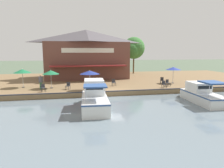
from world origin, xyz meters
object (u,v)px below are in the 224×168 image
patio_umbrella_far_corner (90,72)px  cafe_chair_far_corner_seat (68,85)px  motorboat_far_downstream (200,94)px  tree_behind_restaurant (133,49)px  patio_umbrella_mid_patio_left (22,71)px  cafe_chair_beside_entrance (43,87)px  person_near_entrance (41,80)px  cafe_chair_mid_patio (168,82)px  cafe_chair_facing_river (162,80)px  patio_umbrella_back_row (173,68)px  cafe_chair_under_first_umbrella (164,84)px  waterfront_restaurant (86,54)px  patio_umbrella_by_entrance (51,72)px  cafe_chair_back_row_seat (114,82)px  motorboat_nearest_quay (94,97)px

patio_umbrella_far_corner → cafe_chair_far_corner_seat: bearing=-110.8°
cafe_chair_far_corner_seat → motorboat_far_downstream: 14.22m
motorboat_far_downstream → tree_behind_restaurant: bearing=-180.0°
patio_umbrella_mid_patio_left → cafe_chair_beside_entrance: bearing=40.0°
patio_umbrella_far_corner → person_near_entrance: bearing=-107.4°
cafe_chair_mid_patio → cafe_chair_facing_river: bearing=172.0°
patio_umbrella_back_row → cafe_chair_under_first_umbrella: (3.17, -2.88, -1.59)m
cafe_chair_far_corner_seat → person_near_entrance: person_near_entrance is taller
patio_umbrella_far_corner → motorboat_far_downstream: patio_umbrella_far_corner is taller
waterfront_restaurant → cafe_chair_under_first_umbrella: bearing=34.9°
patio_umbrella_far_corner → cafe_chair_mid_patio: patio_umbrella_far_corner is taller
tree_behind_restaurant → patio_umbrella_by_entrance: bearing=-45.3°
patio_umbrella_far_corner → motorboat_far_downstream: size_ratio=0.36×
patio_umbrella_far_corner → waterfront_restaurant: bearing=177.4°
cafe_chair_facing_river → cafe_chair_far_corner_seat: same height
cafe_chair_under_first_umbrella → cafe_chair_mid_patio: (-0.94, 0.97, 0.00)m
cafe_chair_back_row_seat → patio_umbrella_back_row: bearing=93.8°
waterfront_restaurant → tree_behind_restaurant: bearing=115.9°
waterfront_restaurant → patio_umbrella_back_row: size_ratio=6.00×
patio_umbrella_by_entrance → tree_behind_restaurant: tree_behind_restaurant is taller
cafe_chair_under_first_umbrella → motorboat_far_downstream: bearing=14.5°
cafe_chair_far_corner_seat → cafe_chair_mid_patio: bearing=89.3°
patio_umbrella_mid_patio_left → tree_behind_restaurant: bearing=126.4°
patio_umbrella_back_row → cafe_chair_mid_patio: bearing=-40.5°
cafe_chair_back_row_seat → patio_umbrella_far_corner: bearing=-53.3°
cafe_chair_under_first_umbrella → cafe_chair_far_corner_seat: (-1.08, -11.48, 0.00)m
cafe_chair_far_corner_seat → tree_behind_restaurant: bearing=141.1°
patio_umbrella_back_row → cafe_chair_beside_entrance: patio_umbrella_back_row is taller
cafe_chair_far_corner_seat → cafe_chair_back_row_seat: same height
cafe_chair_beside_entrance → motorboat_far_downstream: 16.33m
patio_umbrella_mid_patio_left → cafe_chair_mid_patio: size_ratio=2.71×
cafe_chair_beside_entrance → motorboat_far_downstream: bearing=71.0°
cafe_chair_under_first_umbrella → cafe_chair_beside_entrance: bearing=-90.8°
patio_umbrella_far_corner → motorboat_nearest_quay: size_ratio=0.34×
patio_umbrella_mid_patio_left → motorboat_far_downstream: size_ratio=0.36×
patio_umbrella_mid_patio_left → motorboat_far_downstream: bearing=64.7°
cafe_chair_facing_river → motorboat_nearest_quay: motorboat_nearest_quay is taller
patio_umbrella_by_entrance → cafe_chair_mid_patio: (1.36, 14.42, -1.45)m
patio_umbrella_far_corner → tree_behind_restaurant: 19.92m
patio_umbrella_back_row → motorboat_far_downstream: size_ratio=0.36×
person_near_entrance → motorboat_far_downstream: bearing=66.2°
cafe_chair_under_first_umbrella → motorboat_nearest_quay: (5.19, -9.10, -0.15)m
cafe_chair_back_row_seat → cafe_chair_facing_river: bearing=95.7°
cafe_chair_back_row_seat → cafe_chair_beside_entrance: bearing=-74.1°
patio_umbrella_by_entrance → person_near_entrance: (0.41, -1.13, -0.87)m
motorboat_nearest_quay → motorboat_far_downstream: bearing=90.4°
cafe_chair_facing_river → cafe_chair_far_corner_seat: bearing=-80.2°
cafe_chair_under_first_umbrella → cafe_chair_far_corner_seat: bearing=-95.4°
patio_umbrella_mid_patio_left → cafe_chair_mid_patio: bearing=81.8°
waterfront_restaurant → cafe_chair_back_row_seat: 10.59m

